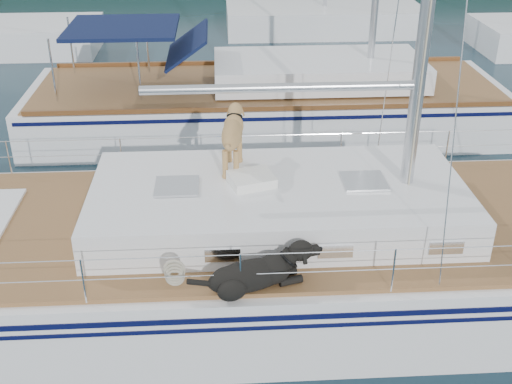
{
  "coord_description": "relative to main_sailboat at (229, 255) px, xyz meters",
  "views": [
    {
      "loc": [
        0.01,
        -7.88,
        5.85
      ],
      "look_at": [
        0.5,
        0.2,
        1.6
      ],
      "focal_mm": 45.0,
      "sensor_mm": 36.0,
      "label": 1
    }
  ],
  "objects": [
    {
      "name": "neighbor_sailboat",
      "position": [
        1.15,
        6.47,
        -0.05
      ],
      "size": [
        11.0,
        3.5,
        13.3
      ],
      "color": "white",
      "rests_on": "ground"
    },
    {
      "name": "ground",
      "position": [
        -0.09,
        0.0,
        -0.68
      ],
      "size": [
        120.0,
        120.0,
        0.0
      ],
      "primitive_type": "plane",
      "color": "black",
      "rests_on": "ground"
    },
    {
      "name": "main_sailboat",
      "position": [
        0.0,
        0.0,
        0.0
      ],
      "size": [
        12.0,
        3.92,
        14.01
      ],
      "color": "white",
      "rests_on": "ground"
    },
    {
      "name": "bg_boat_center",
      "position": [
        3.91,
        16.0,
        -0.23
      ],
      "size": [
        7.2,
        3.0,
        11.65
      ],
      "color": "white",
      "rests_on": "ground"
    }
  ]
}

